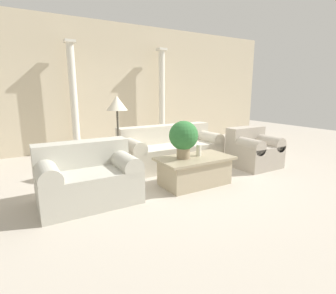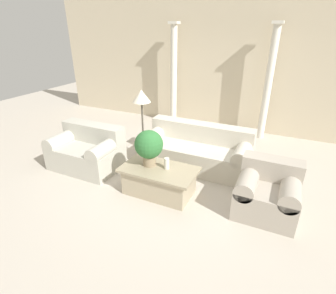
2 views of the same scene
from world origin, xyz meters
TOP-DOWN VIEW (x-y plane):
  - ground_plane at (0.00, 0.00)m, footprint 16.00×16.00m
  - wall_back at (0.00, 3.05)m, footprint 10.00×0.06m
  - sofa_long at (0.15, 0.67)m, footprint 2.04×0.85m
  - loveseat at (-1.74, -0.27)m, footprint 1.29×0.85m
  - coffee_table at (-0.08, -0.48)m, footprint 1.21×0.68m
  - potted_plant at (-0.28, -0.44)m, footprint 0.46×0.46m
  - pillar_candle at (0.03, -0.43)m, footprint 0.08×0.08m
  - floor_lamp at (-0.98, 0.57)m, footprint 0.36×0.36m
  - column_left at (-1.26, 2.71)m, footprint 0.24×0.24m
  - column_right at (1.10, 2.71)m, footprint 0.24×0.24m
  - armchair at (1.55, -0.23)m, footprint 0.85×0.80m

SIDE VIEW (x-z plane):
  - ground_plane at x=0.00m, z-range 0.00..0.00m
  - coffee_table at x=-0.08m, z-range 0.01..0.46m
  - sofa_long at x=0.15m, z-range -0.07..0.74m
  - armchair at x=1.55m, z-range -0.04..0.73m
  - loveseat at x=-1.74m, z-range -0.06..0.75m
  - pillar_candle at x=0.03m, z-range 0.45..0.64m
  - potted_plant at x=-0.28m, z-range 0.50..1.10m
  - floor_lamp at x=-0.98m, z-range 0.47..1.89m
  - column_left at x=-1.26m, z-range 0.03..2.64m
  - column_right at x=1.10m, z-range 0.03..2.64m
  - wall_back at x=0.00m, z-range 0.00..3.20m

